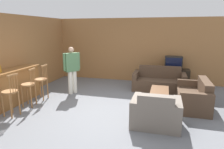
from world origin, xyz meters
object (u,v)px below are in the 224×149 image
object	(u,v)px
tv	(173,63)
person_by_window	(72,68)
coffee_table	(159,92)
tv_unit	(172,77)
bar_chair_near	(11,95)
armchair_near	(156,114)
bar_chair_far	(41,82)
bottle	(0,68)
couch_far	(159,82)
loveseat_right	(194,97)
bar_chair_mid	(29,87)

from	to	relation	value
tv	person_by_window	bearing A→B (deg)	-149.18
coffee_table	tv_unit	world-z (taller)	tv_unit
bar_chair_near	armchair_near	size ratio (longest dim) A/B	1.01
armchair_near	bar_chair_far	bearing A→B (deg)	165.70
bar_chair_near	bottle	bearing A→B (deg)	148.90
couch_far	loveseat_right	size ratio (longest dim) A/B	1.18
loveseat_right	tv_unit	bearing A→B (deg)	103.73
bar_chair_far	person_by_window	distance (m)	1.08
bar_chair_far	tv	xyz separation A→B (m)	(3.97, 2.76, 0.33)
loveseat_right	person_by_window	world-z (taller)	person_by_window
loveseat_right	tv_unit	world-z (taller)	loveseat_right
couch_far	armchair_near	world-z (taller)	couch_far
person_by_window	tv	bearing A→B (deg)	30.82
loveseat_right	bottle	bearing A→B (deg)	-163.78
tv_unit	bottle	size ratio (longest dim) A/B	4.63
bar_chair_near	loveseat_right	bearing A→B (deg)	22.04
bar_chair_mid	couch_far	distance (m)	4.32
bar_chair_near	person_by_window	size ratio (longest dim) A/B	0.69
bar_chair_mid	tv	world-z (taller)	tv
tv	person_by_window	size ratio (longest dim) A/B	0.41
bar_chair_mid	couch_far	bearing A→B (deg)	36.04
couch_far	person_by_window	size ratio (longest dim) A/B	1.15
bar_chair_far	coffee_table	xyz separation A→B (m)	(3.55, 0.51, -0.20)
couch_far	tv_unit	world-z (taller)	couch_far
bar_chair_far	couch_far	size ratio (longest dim) A/B	0.60
coffee_table	bottle	world-z (taller)	bottle
bar_chair_near	armchair_near	xyz separation A→B (m)	(3.53, 0.39, -0.26)
bar_chair_far	coffee_table	size ratio (longest dim) A/B	1.00
tv_unit	coffee_table	bearing A→B (deg)	-100.37
tv	bar_chair_mid	bearing A→B (deg)	-139.82
couch_far	bottle	distance (m)	5.05
armchair_near	tv_unit	bearing A→B (deg)	83.17
coffee_table	bar_chair_near	bearing A→B (deg)	-153.18
couch_far	armchair_near	xyz separation A→B (m)	(0.04, -2.84, 0.00)
couch_far	tv_unit	distance (m)	0.95
couch_far	bar_chair_far	bearing A→B (deg)	-150.83
bar_chair_mid	bar_chair_far	bearing A→B (deg)	89.99
armchair_near	coffee_table	xyz separation A→B (m)	(0.03, 1.41, 0.06)
bar_chair_mid	bar_chair_far	world-z (taller)	same
bar_chair_near	coffee_table	size ratio (longest dim) A/B	1.00
bar_chair_near	bar_chair_far	xyz separation A→B (m)	(0.00, 1.29, 0.00)
couch_far	loveseat_right	xyz separation A→B (m)	(1.02, -1.41, -0.00)
bar_chair_near	person_by_window	xyz separation A→B (m)	(0.66, 2.07, 0.33)
coffee_table	bottle	distance (m)	4.45
coffee_table	tv_unit	xyz separation A→B (m)	(0.41, 2.25, -0.03)
bar_chair_near	coffee_table	world-z (taller)	bar_chair_near
bar_chair_near	couch_far	size ratio (longest dim) A/B	0.60
tv_unit	couch_far	bearing A→B (deg)	-120.54
couch_far	coffee_table	distance (m)	1.44
couch_far	person_by_window	bearing A→B (deg)	-157.70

